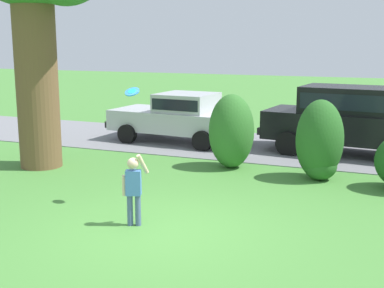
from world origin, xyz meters
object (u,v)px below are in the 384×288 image
parked_suv (347,117)px  child_thrower (134,186)px  parked_sedan (181,116)px  frisbee (132,92)px

parked_suv → child_thrower: bearing=-110.7°
parked_sedan → child_thrower: (2.26, -7.28, -0.13)m
parked_sedan → parked_suv: parked_suv is taller
parked_sedan → parked_suv: bearing=1.1°
parked_suv → frisbee: 7.22m
child_thrower → frisbee: bearing=118.2°
child_thrower → frisbee: (-0.59, 1.10, 1.50)m
parked_suv → frisbee: frisbee is taller
parked_sedan → child_thrower: size_ratio=3.51×
parked_sedan → frisbee: size_ratio=15.94×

